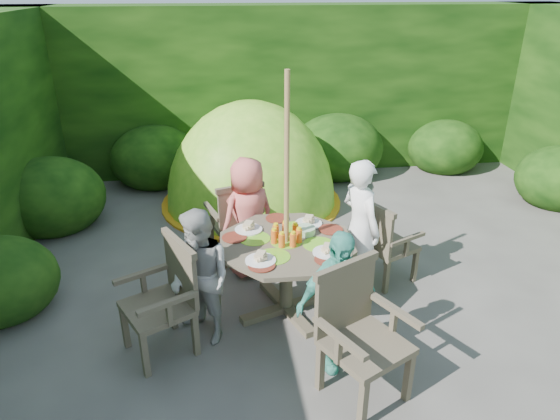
{
  "coord_description": "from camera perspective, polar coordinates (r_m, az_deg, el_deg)",
  "views": [
    {
      "loc": [
        -1.33,
        -3.97,
        2.8
      ],
      "look_at": [
        -0.74,
        0.24,
        0.85
      ],
      "focal_mm": 32.0,
      "sensor_mm": 36.0,
      "label": 1
    }
  ],
  "objects": [
    {
      "name": "ground",
      "position": [
        5.04,
        8.87,
        -9.46
      ],
      "size": [
        60.0,
        60.0,
        0.0
      ],
      "primitive_type": "plane",
      "color": "#4C4944",
      "rests_on": "ground"
    },
    {
      "name": "hedge_enclosure",
      "position": [
        5.69,
        5.94,
        8.68
      ],
      "size": [
        9.0,
        9.0,
        2.5
      ],
      "color": "black",
      "rests_on": "ground"
    },
    {
      "name": "patio_table",
      "position": [
        4.44,
        0.76,
        -4.9
      ],
      "size": [
        1.61,
        1.61,
        0.87
      ],
      "rotation": [
        0.0,
        0.0,
        0.35
      ],
      "color": "#433B2C",
      "rests_on": "ground"
    },
    {
      "name": "parasol_pole",
      "position": [
        4.21,
        0.75,
        0.85
      ],
      "size": [
        0.06,
        0.06,
        2.2
      ],
      "primitive_type": "cylinder",
      "rotation": [
        0.0,
        0.0,
        0.35
      ],
      "color": "olive",
      "rests_on": "ground"
    },
    {
      "name": "garden_chair_right",
      "position": [
        5.07,
        11.78,
        -3.53
      ],
      "size": [
        0.62,
        0.65,
        0.85
      ],
      "rotation": [
        0.0,
        0.0,
        2.0
      ],
      "color": "#433B2C",
      "rests_on": "ground"
    },
    {
      "name": "garden_chair_left",
      "position": [
        4.17,
        -12.92,
        -9.67
      ],
      "size": [
        0.69,
        0.72,
        0.93
      ],
      "rotation": [
        0.0,
        0.0,
        -1.08
      ],
      "color": "#433B2C",
      "rests_on": "ground"
    },
    {
      "name": "garden_chair_back",
      "position": [
        5.38,
        -4.99,
        -1.11
      ],
      "size": [
        0.65,
        0.61,
        0.89
      ],
      "rotation": [
        0.0,
        0.0,
        3.44
      ],
      "color": "#433B2C",
      "rests_on": "ground"
    },
    {
      "name": "garden_chair_front",
      "position": [
        3.72,
        8.94,
        -13.53
      ],
      "size": [
        0.75,
        0.72,
        0.97
      ],
      "rotation": [
        0.0,
        0.0,
        0.48
      ],
      "color": "#433B2C",
      "rests_on": "ground"
    },
    {
      "name": "child_right",
      "position": [
        4.8,
        9.13,
        -1.98
      ],
      "size": [
        0.48,
        0.58,
        1.35
      ],
      "primitive_type": "imported",
      "rotation": [
        0.0,
        0.0,
        1.95
      ],
      "color": "white",
      "rests_on": "ground"
    },
    {
      "name": "child_left",
      "position": [
        4.17,
        -9.05,
        -7.69
      ],
      "size": [
        0.7,
        0.73,
        1.18
      ],
      "primitive_type": "imported",
      "rotation": [
        0.0,
        0.0,
        -0.92
      ],
      "color": "#A6A6A1",
      "rests_on": "ground"
    },
    {
      "name": "child_back",
      "position": [
        5.06,
        -3.65,
        -0.83
      ],
      "size": [
        0.73,
        0.65,
        1.25
      ],
      "primitive_type": "imported",
      "rotation": [
        0.0,
        0.0,
        3.65
      ],
      "color": "#E2665D",
      "rests_on": "ground"
    },
    {
      "name": "child_front",
      "position": [
        3.87,
        6.52,
        -10.33
      ],
      "size": [
        0.75,
        0.49,
        1.18
      ],
      "primitive_type": "imported",
      "rotation": [
        0.0,
        0.0,
        0.32
      ],
      "color": "#4FB9A2",
      "rests_on": "ground"
    },
    {
      "name": "dome_tent",
      "position": [
        6.96,
        -3.25,
        0.88
      ],
      "size": [
        2.47,
        2.47,
        2.82
      ],
      "rotation": [
        0.0,
        0.0,
        -0.05
      ],
      "color": "#64B923",
      "rests_on": "ground"
    }
  ]
}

